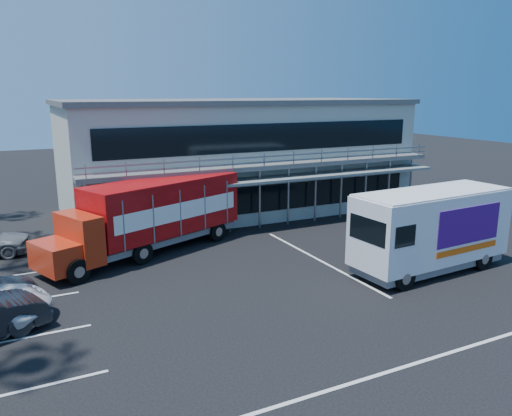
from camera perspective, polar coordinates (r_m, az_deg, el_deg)
name	(u,v)px	position (r m, az deg, el deg)	size (l,w,h in m)	color
ground	(319,289)	(20.53, 7.23, -9.21)	(120.00, 120.00, 0.00)	black
building	(235,155)	(33.83, -2.37, 6.12)	(22.40, 12.00, 7.30)	#A3A99B
red_truck	(152,214)	(25.00, -11.79, -0.63)	(10.63, 6.25, 3.54)	#AF250E
white_van	(431,229)	(23.14, 19.34, -2.27)	(7.54, 2.98, 3.62)	white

